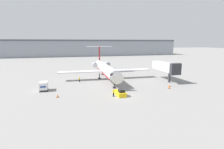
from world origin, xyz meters
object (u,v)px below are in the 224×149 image
pushback_tug (120,93)px  traffic_cone_mid (169,85)px  luggage_cart (44,86)px  worker_near_tug (114,92)px  airplane_main (106,69)px  jet_bridge (166,67)px  traffic_cone_right (169,87)px  worker_by_wing (79,79)px  traffic_cone_left (58,96)px

pushback_tug → traffic_cone_mid: 16.23m
luggage_cart → worker_near_tug: luggage_cart is taller
luggage_cart → airplane_main: bearing=27.3°
jet_bridge → traffic_cone_right: bearing=-115.9°
worker_by_wing → jet_bridge: 27.42m
airplane_main → jet_bridge: 19.29m
worker_near_tug → traffic_cone_right: 16.58m
airplane_main → jet_bridge: airplane_main is taller
airplane_main → worker_by_wing: (-8.85, -1.99, -2.61)m
worker_by_wing → jet_bridge: jet_bridge is taller
traffic_cone_left → jet_bridge: size_ratio=0.07×
luggage_cart → worker_near_tug: size_ratio=1.58×
traffic_cone_right → traffic_cone_mid: traffic_cone_mid is taller
pushback_tug → worker_near_tug: size_ratio=2.15×
airplane_main → luggage_cart: bearing=-152.7°
worker_by_wing → traffic_cone_mid: 26.69m
pushback_tug → worker_near_tug: 1.86m
pushback_tug → traffic_cone_left: 14.24m
pushback_tug → worker_near_tug: (-1.77, -0.43, 0.35)m
pushback_tug → traffic_cone_left: pushback_tug is taller
jet_bridge → airplane_main: bearing=157.4°
airplane_main → worker_near_tug: 19.33m
traffic_cone_mid → pushback_tug: bearing=-165.3°
luggage_cart → traffic_cone_left: bearing=-61.6°
airplane_main → traffic_cone_right: 21.27m
worker_by_wing → jet_bridge: size_ratio=0.14×
worker_by_wing → luggage_cart: bearing=-141.9°
traffic_cone_mid → jet_bridge: (3.03, 7.02, 4.12)m
luggage_cart → jet_bridge: size_ratio=0.24×
worker_near_tug → traffic_cone_left: bearing=166.4°
pushback_tug → jet_bridge: jet_bridge is taller
luggage_cart → jet_bridge: jet_bridge is taller
traffic_cone_right → worker_near_tug: bearing=-169.8°
worker_near_tug → jet_bridge: jet_bridge is taller
luggage_cart → traffic_cone_mid: bearing=-8.4°
luggage_cart → traffic_cone_mid: (33.22, -4.91, -0.81)m
jet_bridge → worker_near_tug: bearing=-150.6°
worker_by_wing → traffic_cone_mid: worker_by_wing is taller
pushback_tug → traffic_cone_right: bearing=9.7°
traffic_cone_left → pushback_tug: bearing=-10.2°
pushback_tug → luggage_cart: size_ratio=1.36×
luggage_cart → jet_bridge: bearing=3.3°
worker_by_wing → traffic_cone_right: (22.45, -14.06, -0.55)m
worker_near_tug → traffic_cone_right: bearing=10.2°
luggage_cart → traffic_cone_right: bearing=-11.5°
traffic_cone_mid → airplane_main: bearing=135.6°
worker_by_wing → traffic_cone_right: bearing=-32.1°
worker_by_wing → jet_bridge: (26.64, -5.42, 3.57)m
traffic_cone_left → luggage_cart: bearing=118.4°
airplane_main → traffic_cone_right: size_ratio=44.78×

